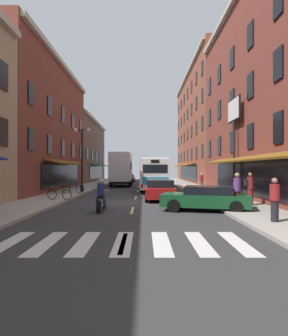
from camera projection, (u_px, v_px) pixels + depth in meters
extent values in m
cube|color=#333335|center=(136.00, 203.00, 18.34)|extent=(34.80, 80.00, 0.10)
cube|color=#DBCC4C|center=(125.00, 243.00, 8.34)|extent=(0.14, 2.40, 0.01)
cube|color=#DBCC4C|center=(134.00, 210.00, 14.84)|extent=(0.14, 2.40, 0.01)
cube|color=#DBCC4C|center=(137.00, 198.00, 21.34)|extent=(0.14, 2.40, 0.01)
cube|color=#DBCC4C|center=(139.00, 191.00, 27.84)|extent=(0.14, 2.40, 0.01)
cube|color=#DBCC4C|center=(140.00, 187.00, 34.34)|extent=(0.14, 2.40, 0.01)
cube|color=#DBCC4C|center=(141.00, 184.00, 40.84)|extent=(0.14, 2.40, 0.01)
cube|color=#DBCC4C|center=(142.00, 182.00, 47.34)|extent=(0.14, 2.40, 0.01)
cube|color=#DBCC4C|center=(142.00, 180.00, 53.84)|extent=(0.14, 2.40, 0.01)
cube|color=silver|center=(10.00, 243.00, 8.36)|extent=(0.50, 2.80, 0.01)
cube|color=silver|center=(48.00, 243.00, 8.35)|extent=(0.50, 2.80, 0.01)
cube|color=silver|center=(86.00, 243.00, 8.35)|extent=(0.50, 2.80, 0.01)
cube|color=silver|center=(125.00, 243.00, 8.34)|extent=(0.50, 2.80, 0.01)
cube|color=silver|center=(163.00, 243.00, 8.34)|extent=(0.50, 2.80, 0.01)
cube|color=silver|center=(201.00, 243.00, 8.33)|extent=(0.50, 2.80, 0.01)
cube|color=silver|center=(239.00, 243.00, 8.33)|extent=(0.50, 2.80, 0.01)
cube|color=#A39E93|center=(43.00, 201.00, 18.37)|extent=(3.00, 80.00, 0.14)
cube|color=#A39E93|center=(229.00, 201.00, 18.32)|extent=(3.00, 80.00, 0.14)
cube|color=black|center=(5.00, 132.00, 16.39)|extent=(0.10, 1.00, 1.60)
cube|color=black|center=(5.00, 76.00, 16.40)|extent=(0.10, 1.00, 1.60)
cube|color=brown|center=(23.00, 126.00, 28.41)|extent=(8.00, 19.90, 12.57)
cube|color=#B2AD9E|center=(65.00, 66.00, 28.41)|extent=(0.44, 19.40, 0.40)
cube|color=black|center=(64.00, 175.00, 28.38)|extent=(0.10, 12.00, 2.10)
cube|color=brown|center=(72.00, 162.00, 28.38)|extent=(1.38, 11.20, 0.44)
cube|color=black|center=(33.00, 139.00, 20.39)|extent=(0.10, 1.00, 1.60)
cube|color=black|center=(51.00, 144.00, 24.39)|extent=(0.10, 1.00, 1.60)
cube|color=black|center=(64.00, 148.00, 28.39)|extent=(0.10, 1.00, 1.60)
cube|color=black|center=(74.00, 150.00, 32.39)|extent=(0.10, 1.00, 1.60)
cube|color=black|center=(82.00, 152.00, 36.39)|extent=(0.10, 1.00, 1.60)
cube|color=black|center=(33.00, 94.00, 20.40)|extent=(0.10, 1.00, 1.60)
cube|color=black|center=(51.00, 106.00, 24.40)|extent=(0.10, 1.00, 1.60)
cube|color=black|center=(64.00, 115.00, 28.40)|extent=(0.10, 1.00, 1.60)
cube|color=black|center=(74.00, 122.00, 32.40)|extent=(0.10, 1.00, 1.60)
cube|color=black|center=(82.00, 127.00, 36.40)|extent=(0.10, 1.00, 1.60)
cube|color=brown|center=(74.00, 151.00, 48.41)|extent=(8.00, 19.90, 10.20)
cube|color=#B2AD9E|center=(98.00, 123.00, 48.40)|extent=(0.44, 19.40, 0.40)
cube|color=black|center=(98.00, 172.00, 48.38)|extent=(0.10, 12.00, 2.10)
cube|color=#1E6638|center=(102.00, 165.00, 48.38)|extent=(1.38, 11.20, 0.44)
cube|color=black|center=(88.00, 154.00, 40.39)|extent=(0.10, 1.00, 1.60)
cube|color=black|center=(94.00, 155.00, 44.39)|extent=(0.10, 1.00, 1.60)
cube|color=black|center=(98.00, 156.00, 48.39)|extent=(0.10, 1.00, 1.60)
cube|color=black|center=(101.00, 157.00, 52.39)|extent=(0.10, 1.00, 1.60)
cube|color=black|center=(105.00, 158.00, 56.39)|extent=(0.10, 1.00, 1.60)
cube|color=black|center=(252.00, 178.00, 18.31)|extent=(0.10, 16.00, 2.10)
cube|color=brown|center=(241.00, 159.00, 18.32)|extent=(1.38, 14.93, 0.44)
cube|color=black|center=(280.00, 128.00, 14.51)|extent=(0.10, 1.00, 1.60)
cube|color=black|center=(252.00, 136.00, 18.32)|extent=(0.10, 1.00, 1.60)
cube|color=black|center=(234.00, 142.00, 22.13)|extent=(0.10, 1.00, 1.60)
cube|color=black|center=(221.00, 146.00, 25.94)|extent=(0.10, 1.00, 1.60)
cube|color=black|center=(211.00, 149.00, 29.75)|extent=(0.10, 1.00, 1.60)
cube|color=black|center=(280.00, 64.00, 14.52)|extent=(0.10, 1.00, 1.60)
cube|color=black|center=(252.00, 86.00, 18.33)|extent=(0.10, 1.00, 1.60)
cube|color=black|center=(234.00, 100.00, 22.14)|extent=(0.10, 1.00, 1.60)
cube|color=black|center=(221.00, 110.00, 25.94)|extent=(0.10, 1.00, 1.60)
cube|color=black|center=(211.00, 118.00, 29.75)|extent=(0.10, 1.00, 1.60)
cube|color=black|center=(280.00, 0.00, 14.52)|extent=(0.10, 1.00, 1.60)
cube|color=black|center=(252.00, 35.00, 18.33)|extent=(0.10, 1.00, 1.60)
cube|color=black|center=(234.00, 58.00, 22.14)|extent=(0.10, 1.00, 1.60)
cube|color=black|center=(221.00, 74.00, 25.95)|extent=(0.10, 1.00, 1.60)
cube|color=black|center=(211.00, 86.00, 29.76)|extent=(0.10, 1.00, 1.60)
cube|color=brown|center=(215.00, 128.00, 44.98)|extent=(8.00, 26.57, 17.07)
cube|color=#B2AD9E|center=(188.00, 75.00, 45.01)|extent=(0.44, 26.07, 0.40)
cube|color=black|center=(189.00, 172.00, 44.98)|extent=(0.10, 16.00, 2.10)
cube|color=brown|center=(184.00, 165.00, 44.99)|extent=(1.38, 14.93, 0.44)
cube|color=black|center=(204.00, 151.00, 33.56)|extent=(0.10, 1.00, 1.60)
cube|color=black|center=(198.00, 153.00, 37.37)|extent=(0.10, 1.00, 1.60)
cube|color=black|center=(193.00, 154.00, 41.18)|extent=(0.10, 1.00, 1.60)
cube|color=black|center=(189.00, 155.00, 44.98)|extent=(0.10, 1.00, 1.60)
cube|color=black|center=(185.00, 156.00, 48.79)|extent=(0.10, 1.00, 1.60)
cube|color=black|center=(183.00, 157.00, 52.60)|extent=(0.10, 1.00, 1.60)
cube|color=black|center=(180.00, 158.00, 56.41)|extent=(0.10, 1.00, 1.60)
cube|color=black|center=(204.00, 123.00, 33.56)|extent=(0.10, 1.00, 1.60)
cube|color=black|center=(198.00, 128.00, 37.37)|extent=(0.10, 1.00, 1.60)
cube|color=black|center=(193.00, 132.00, 41.18)|extent=(0.10, 1.00, 1.60)
cube|color=black|center=(189.00, 135.00, 44.99)|extent=(0.10, 1.00, 1.60)
cube|color=black|center=(185.00, 138.00, 48.80)|extent=(0.10, 1.00, 1.60)
cube|color=black|center=(183.00, 140.00, 52.61)|extent=(0.10, 1.00, 1.60)
cube|color=black|center=(180.00, 142.00, 56.42)|extent=(0.10, 1.00, 1.60)
cube|color=black|center=(204.00, 96.00, 33.57)|extent=(0.10, 1.00, 1.60)
cube|color=black|center=(198.00, 103.00, 37.38)|extent=(0.10, 1.00, 1.60)
cube|color=black|center=(193.00, 109.00, 41.19)|extent=(0.10, 1.00, 1.60)
cube|color=black|center=(189.00, 114.00, 45.00)|extent=(0.10, 1.00, 1.60)
cube|color=black|center=(185.00, 119.00, 48.81)|extent=(0.10, 1.00, 1.60)
cube|color=black|center=(183.00, 122.00, 52.62)|extent=(0.10, 1.00, 1.60)
cube|color=black|center=(180.00, 125.00, 56.43)|extent=(0.10, 1.00, 1.60)
cube|color=black|center=(204.00, 68.00, 33.58)|extent=(0.10, 1.00, 1.60)
cube|color=black|center=(198.00, 79.00, 37.39)|extent=(0.10, 1.00, 1.60)
cube|color=black|center=(193.00, 87.00, 41.20)|extent=(0.10, 1.00, 1.60)
cube|color=black|center=(189.00, 94.00, 45.01)|extent=(0.10, 1.00, 1.60)
cube|color=black|center=(185.00, 100.00, 48.82)|extent=(0.10, 1.00, 1.60)
cube|color=black|center=(183.00, 105.00, 52.63)|extent=(0.10, 1.00, 1.60)
cube|color=black|center=(180.00, 109.00, 56.44)|extent=(0.10, 1.00, 1.60)
cylinder|color=black|center=(236.00, 158.00, 20.66)|extent=(0.18, 0.18, 5.49)
cylinder|color=black|center=(236.00, 195.00, 20.66)|extent=(0.40, 0.40, 0.24)
cube|color=black|center=(236.00, 110.00, 20.67)|extent=(0.10, 2.54, 1.61)
cube|color=silver|center=(235.00, 110.00, 20.67)|extent=(0.04, 2.38, 1.45)
cube|color=silver|center=(236.00, 110.00, 20.67)|extent=(0.04, 2.38, 1.45)
cube|color=silver|center=(156.00, 173.00, 29.50)|extent=(2.87, 11.45, 2.61)
cube|color=silver|center=(156.00, 160.00, 29.51)|extent=(2.64, 10.24, 0.16)
cube|color=black|center=(156.00, 172.00, 29.80)|extent=(2.84, 9.05, 0.96)
cube|color=#19723F|center=(156.00, 184.00, 29.50)|extent=(2.89, 11.05, 0.36)
cube|color=black|center=(156.00, 171.00, 35.15)|extent=(2.25, 0.18, 1.10)
cube|color=black|center=(157.00, 169.00, 23.86)|extent=(2.05, 0.18, 0.70)
cube|color=teal|center=(157.00, 181.00, 23.84)|extent=(2.15, 0.16, 0.64)
cube|color=black|center=(157.00, 161.00, 23.85)|extent=(0.70, 0.12, 0.28)
cube|color=red|center=(143.00, 186.00, 23.87)|extent=(0.20, 0.09, 0.28)
cube|color=red|center=(170.00, 186.00, 23.80)|extent=(0.20, 0.09, 0.28)
cylinder|color=black|center=(145.00, 183.00, 33.23)|extent=(0.33, 1.01, 1.00)
cylinder|color=black|center=(166.00, 183.00, 33.15)|extent=(0.33, 1.01, 1.00)
cylinder|color=black|center=(143.00, 187.00, 26.35)|extent=(0.33, 1.01, 1.00)
cylinder|color=black|center=(169.00, 187.00, 26.27)|extent=(0.33, 1.01, 1.00)
cube|color=black|center=(124.00, 173.00, 37.85)|extent=(2.31, 2.07, 2.40)
cube|color=black|center=(125.00, 167.00, 38.84)|extent=(2.00, 0.11, 0.80)
cube|color=silver|center=(122.00, 167.00, 34.31)|extent=(2.42, 5.02, 3.31)
cube|color=#196633|center=(132.00, 165.00, 34.31)|extent=(0.07, 3.01, 0.90)
cube|color=black|center=(123.00, 182.00, 35.34)|extent=(1.92, 6.68, 0.24)
cylinder|color=black|center=(116.00, 182.00, 37.65)|extent=(0.28, 0.90, 0.90)
cylinder|color=black|center=(133.00, 182.00, 37.64)|extent=(0.28, 0.90, 0.90)
cylinder|color=black|center=(112.00, 183.00, 33.57)|extent=(0.28, 0.90, 0.90)
cylinder|color=black|center=(131.00, 183.00, 33.55)|extent=(0.28, 0.90, 0.90)
cube|color=#144723|center=(206.00, 200.00, 14.66)|extent=(4.65, 2.87, 0.62)
cube|color=black|center=(210.00, 190.00, 14.62)|extent=(2.68, 2.23, 0.43)
cube|color=red|center=(253.00, 198.00, 13.39)|extent=(0.11, 0.21, 0.14)
cube|color=red|center=(250.00, 196.00, 14.85)|extent=(0.11, 0.21, 0.14)
cylinder|color=black|center=(175.00, 206.00, 14.17)|extent=(0.67, 0.37, 0.64)
cylinder|color=black|center=(180.00, 202.00, 15.88)|extent=(0.67, 0.37, 0.64)
cylinder|color=black|center=(238.00, 208.00, 13.44)|extent=(0.67, 0.37, 0.64)
cylinder|color=black|center=(236.00, 203.00, 15.15)|extent=(0.67, 0.37, 0.64)
cube|color=maroon|center=(161.00, 192.00, 19.74)|extent=(1.99, 4.42, 0.66)
cube|color=black|center=(162.00, 184.00, 19.56)|extent=(1.77, 2.40, 0.52)
cube|color=red|center=(150.00, 191.00, 17.60)|extent=(0.20, 0.07, 0.14)
cube|color=red|center=(175.00, 191.00, 17.55)|extent=(0.20, 0.07, 0.14)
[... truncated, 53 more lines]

